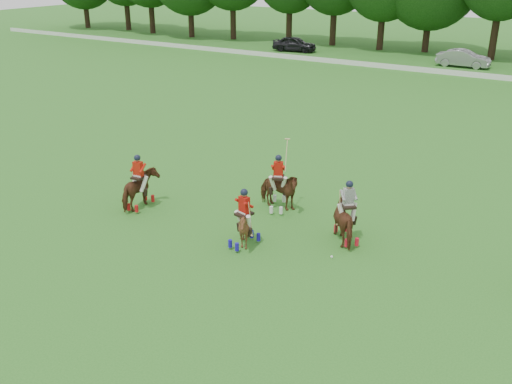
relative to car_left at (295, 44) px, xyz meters
The scene contains 9 objects.
ground 46.52m from the car_left, 66.03° to the right, with size 180.00×180.00×0.00m, color #286C1E.
boundary_rail 19.43m from the car_left, 13.40° to the right, with size 120.00×0.10×0.44m, color white.
car_left is the anchor object (origin of this frame).
car_mid 17.46m from the car_left, ahead, with size 1.64×4.71×1.55m, color #939297.
polo_red_a 41.70m from the car_left, 70.37° to the right, with size 1.16×1.91×2.25m.
polo_red_b 41.05m from the car_left, 62.76° to the right, with size 1.98×1.86×2.84m.
polo_red_c 44.30m from the car_left, 64.09° to the right, with size 1.42×1.53×2.16m.
polo_stripe_a 43.67m from the car_left, 59.41° to the right, with size 1.90×1.95×2.29m.
polo_ball 44.97m from the car_left, 60.23° to the right, with size 0.09×0.09×0.09m, color white.
Camera 1 is at (10.15, -12.25, 9.43)m, focal length 40.00 mm.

